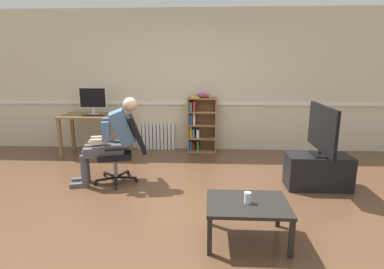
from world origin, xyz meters
The scene contains 14 objects.
ground_plane centered at (0.00, 0.00, 0.00)m, with size 18.00×18.00×0.00m, color brown.
back_wall centered at (0.00, 2.65, 1.35)m, with size 12.00×0.13×2.70m.
computer_desk centered at (-1.74, 2.15, 0.65)m, with size 1.24×0.62×0.76m.
imac_monitor centered at (-1.78, 2.23, 1.04)m, with size 0.53×0.14×0.50m.
keyboard centered at (-1.72, 2.01, 0.77)m, with size 0.39×0.12×0.02m, color black.
computer_mouse centered at (-1.40, 2.03, 0.77)m, with size 0.06×0.10×0.03m, color white.
bookshelf centered at (0.22, 2.44, 0.54)m, with size 0.56×0.29×1.13m.
radiator centered at (-0.65, 2.54, 0.26)m, with size 0.72×0.08×0.52m.
office_chair centered at (-0.82, 0.80, 0.53)m, with size 0.77×0.65×0.98m.
person_seated centered at (-0.99, 0.75, 0.65)m, with size 0.98×0.55×1.23m.
tv_stand centered at (1.90, 0.69, 0.24)m, with size 0.85×0.41×0.47m.
tv_screen centered at (1.90, 0.69, 0.83)m, with size 0.21×1.03×0.68m.
coffee_table centered at (0.77, -0.67, 0.34)m, with size 0.78×0.60×0.39m.
drinking_glass centered at (0.76, -0.68, 0.44)m, with size 0.07×0.07×0.11m, color silver.
Camera 1 is at (0.38, -3.42, 1.69)m, focal length 28.78 mm.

